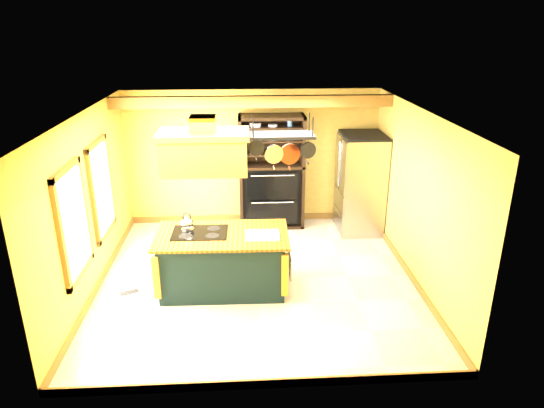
{
  "coord_description": "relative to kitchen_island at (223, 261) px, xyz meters",
  "views": [
    {
      "loc": [
        -0.18,
        -6.91,
        3.94
      ],
      "look_at": [
        0.26,
        0.3,
        1.19
      ],
      "focal_mm": 32.0,
      "sensor_mm": 36.0,
      "label": 1
    }
  ],
  "objects": [
    {
      "name": "wall_front",
      "position": [
        0.53,
        -2.28,
        0.88
      ],
      "size": [
        5.0,
        0.02,
        2.7
      ],
      "primitive_type": "cube",
      "color": "gold",
      "rests_on": "floor"
    },
    {
      "name": "window_near",
      "position": [
        -1.93,
        -0.58,
        0.93
      ],
      "size": [
        0.06,
        1.06,
        1.56
      ],
      "color": "olive",
      "rests_on": "wall_left"
    },
    {
      "name": "refrigerator",
      "position": [
        2.6,
        2.12,
        0.46
      ],
      "size": [
        0.82,
        0.97,
        1.9
      ],
      "color": "#919499",
      "rests_on": "floor"
    },
    {
      "name": "wall_right",
      "position": [
        3.03,
        0.22,
        0.88
      ],
      "size": [
        0.02,
        5.0,
        2.7
      ],
      "primitive_type": "cube",
      "color": "gold",
      "rests_on": "floor"
    },
    {
      "name": "wall_back",
      "position": [
        0.53,
        2.72,
        0.88
      ],
      "size": [
        5.0,
        0.02,
        2.7
      ],
      "primitive_type": "cube",
      "color": "gold",
      "rests_on": "floor"
    },
    {
      "name": "ceiling_beam",
      "position": [
        0.53,
        1.92,
        2.12
      ],
      "size": [
        5.0,
        0.15,
        0.2
      ],
      "primitive_type": "cube",
      "color": "olive",
      "rests_on": "ceiling"
    },
    {
      "name": "range_hood",
      "position": [
        -0.2,
        -0.0,
        1.76
      ],
      "size": [
        1.27,
        0.72,
        0.8
      ],
      "color": "gold",
      "rests_on": "ceiling"
    },
    {
      "name": "hutch",
      "position": [
        0.9,
        2.48,
        0.41
      ],
      "size": [
        1.27,
        0.58,
        2.25
      ],
      "color": "black",
      "rests_on": "floor"
    },
    {
      "name": "window_far",
      "position": [
        -1.93,
        0.82,
        0.93
      ],
      "size": [
        0.06,
        1.06,
        1.56
      ],
      "color": "olive",
      "rests_on": "wall_left"
    },
    {
      "name": "kitchen_island",
      "position": [
        0.0,
        0.0,
        0.0
      ],
      "size": [
        2.02,
        1.15,
        1.11
      ],
      "rotation": [
        0.0,
        0.0,
        -0.02
      ],
      "color": "black",
      "rests_on": "floor"
    },
    {
      "name": "floor_register",
      "position": [
        -1.45,
        -0.07,
        -0.46
      ],
      "size": [
        0.3,
        0.22,
        0.01
      ],
      "primitive_type": "cube",
      "rotation": [
        0.0,
        0.0,
        0.4
      ],
      "color": "black",
      "rests_on": "floor"
    },
    {
      "name": "pot_rack",
      "position": [
        0.91,
        0.0,
        1.86
      ],
      "size": [
        0.96,
        0.45,
        0.73
      ],
      "color": "black",
      "rests_on": "ceiling"
    },
    {
      "name": "floor",
      "position": [
        0.53,
        0.22,
        -0.47
      ],
      "size": [
        5.0,
        5.0,
        0.0
      ],
      "primitive_type": "plane",
      "color": "beige",
      "rests_on": "ground"
    },
    {
      "name": "ceiling",
      "position": [
        0.53,
        0.22,
        2.23
      ],
      "size": [
        5.0,
        5.0,
        0.0
      ],
      "primitive_type": "plane",
      "rotation": [
        3.14,
        0.0,
        0.0
      ],
      "color": "white",
      "rests_on": "wall_back"
    },
    {
      "name": "wall_left",
      "position": [
        -1.97,
        0.22,
        0.88
      ],
      "size": [
        0.02,
        5.0,
        2.7
      ],
      "primitive_type": "cube",
      "color": "gold",
      "rests_on": "floor"
    }
  ]
}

